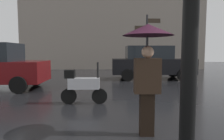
# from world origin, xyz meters

# --- Properties ---
(pedestrian_with_umbrella) EXTENTS (0.90, 0.90, 2.01)m
(pedestrian_with_umbrella) POSITION_xyz_m (0.26, 1.45, 1.53)
(pedestrian_with_umbrella) COLOR black
(pedestrian_with_umbrella) RESTS_ON ground
(parked_scooter) EXTENTS (1.37, 0.32, 1.23)m
(parked_scooter) POSITION_xyz_m (-1.19, 3.74, 0.55)
(parked_scooter) COLOR black
(parked_scooter) RESTS_ON ground
(parked_car_right) EXTENTS (4.56, 1.91, 1.88)m
(parked_car_right) POSITION_xyz_m (2.01, 9.25, 0.96)
(parked_car_right) COLOR black
(parked_car_right) RESTS_ON ground
(street_signpost) EXTENTS (1.08, 0.08, 3.10)m
(street_signpost) POSITION_xyz_m (1.22, 6.45, 1.88)
(street_signpost) COLOR black
(street_signpost) RESTS_ON ground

